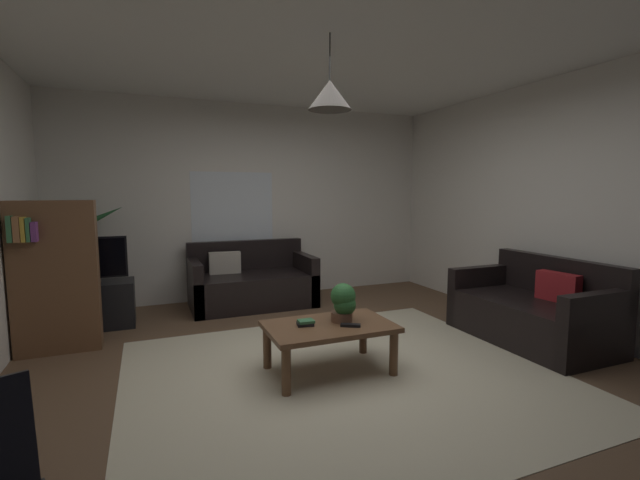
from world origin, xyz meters
name	(u,v)px	position (x,y,z in m)	size (l,w,h in m)	color
floor	(333,367)	(0.00, 0.00, -0.01)	(5.16, 5.37, 0.02)	brown
rug	(343,375)	(0.00, -0.20, 0.00)	(3.35, 2.96, 0.01)	beige
wall_back	(255,202)	(0.00, 2.72, 1.34)	(5.28, 0.06, 2.67)	silver
wall_right	(561,205)	(2.61, 0.00, 1.34)	(0.06, 5.37, 2.67)	silver
ceiling	(335,37)	(0.00, 0.00, 2.68)	(5.16, 5.37, 0.02)	white
window_pane	(233,209)	(-0.32, 2.68, 1.24)	(1.11, 0.01, 1.01)	white
couch_under_window	(251,285)	(-0.19, 2.20, 0.27)	(1.56, 0.84, 0.82)	black
couch_right_side	(533,313)	(2.10, -0.17, 0.28)	(0.84, 1.47, 0.82)	black
coffee_table	(329,332)	(-0.08, -0.09, 0.34)	(1.03, 0.64, 0.40)	brown
book_on_table_0	(305,324)	(-0.27, -0.05, 0.42)	(0.13, 0.10, 0.02)	black
book_on_table_1	(306,321)	(-0.27, -0.05, 0.44)	(0.12, 0.10, 0.02)	#387247
remote_on_table_0	(351,325)	(0.05, -0.22, 0.41)	(0.05, 0.16, 0.02)	black
potted_plant_on_table	(343,302)	(0.06, -0.07, 0.57)	(0.21, 0.21, 0.32)	brown
tv_stand	(90,306)	(-2.03, 1.94, 0.25)	(0.90, 0.44, 0.50)	black
tv	(87,260)	(-2.03, 1.92, 0.76)	(0.80, 0.16, 0.50)	black
potted_palm_corner	(83,269)	(-2.14, 2.44, 0.58)	(0.84, 0.72, 1.39)	#B77051
bookshelf_corner	(55,276)	(-2.22, 1.27, 0.71)	(0.70, 0.31, 1.40)	brown
pendant_lamp	(330,95)	(-0.08, -0.09, 2.22)	(0.34, 0.34, 0.57)	black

